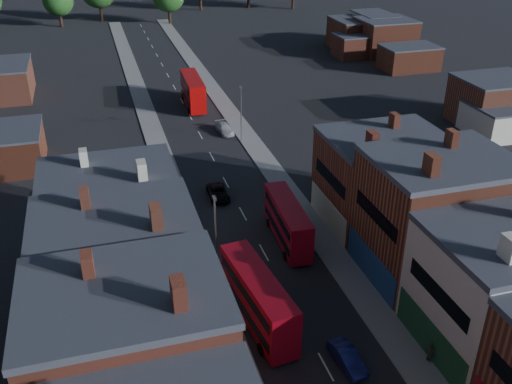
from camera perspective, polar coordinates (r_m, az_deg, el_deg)
pavement_west at (r=70.97m, az=-8.52°, el=1.02°), size 3.00×200.00×0.12m
pavement_east at (r=73.49m, az=1.54°, el=2.32°), size 3.00×200.00×0.12m
lamp_post_2 at (r=51.61m, az=-4.06°, el=-3.83°), size 0.25×0.70×8.12m
lamp_post_3 at (r=80.22m, az=-1.51°, el=8.17°), size 0.25×0.70×8.12m
bus_0 at (r=47.03m, az=0.20°, el=-10.57°), size 3.75×11.08×4.69m
bus_1 at (r=57.51m, az=3.18°, el=-2.95°), size 2.90×10.11×4.33m
bus_2 at (r=95.92m, az=-6.33°, el=10.05°), size 3.16×11.40×4.89m
car_1 at (r=45.21m, az=9.13°, el=-16.06°), size 1.78×4.16×1.33m
car_2 at (r=66.52m, az=-3.80°, el=-0.06°), size 2.35×4.83×1.32m
car_3 at (r=84.91m, az=-3.16°, el=6.37°), size 2.26×4.73×1.33m
ped_1 at (r=44.11m, az=-3.57°, el=-16.61°), size 0.78×0.46×1.57m
ped_3 at (r=46.53m, az=17.02°, el=-15.09°), size 0.78×1.11×1.74m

